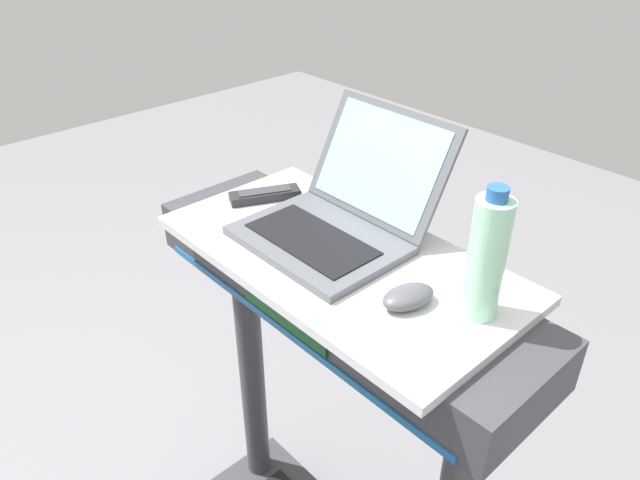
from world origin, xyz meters
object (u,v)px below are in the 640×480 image
(computer_mouse, at_px, (408,297))
(water_bottle, at_px, (486,258))
(laptop, at_px, (339,214))
(tv_remote, at_px, (265,195))

(computer_mouse, bearing_deg, water_bottle, 49.74)
(laptop, distance_m, water_bottle, 0.35)
(laptop, xyz_separation_m, water_bottle, (0.34, -0.00, 0.06))
(computer_mouse, distance_m, water_bottle, 0.15)
(tv_remote, bearing_deg, computer_mouse, -7.12)
(laptop, relative_size, water_bottle, 1.49)
(computer_mouse, bearing_deg, tv_remote, -174.56)
(water_bottle, bearing_deg, laptop, 179.21)
(laptop, bearing_deg, water_bottle, 1.65)
(laptop, height_order, water_bottle, water_bottle)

